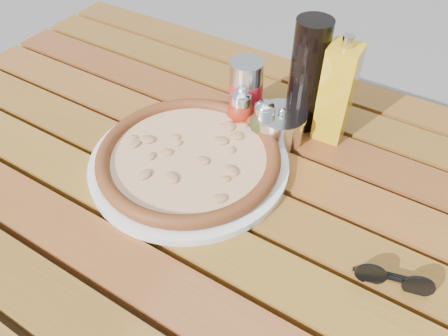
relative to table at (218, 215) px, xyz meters
The scene contains 10 objects.
table is the anchor object (origin of this frame).
plate 0.11m from the table, 165.53° to the left, with size 0.36×0.36×0.01m, color white.
pizza 0.12m from the table, 165.53° to the left, with size 0.33×0.33×0.03m.
pepper_shaker 0.21m from the table, 107.68° to the left, with size 0.06×0.06×0.08m.
oregano_shaker 0.20m from the table, 89.65° to the left, with size 0.07×0.07×0.08m.
dark_bottle 0.30m from the table, 79.06° to the left, with size 0.07×0.07×0.22m, color black.
soda_can 0.26m from the table, 107.47° to the left, with size 0.07×0.07×0.12m.
olive_oil_cruet 0.31m from the table, 65.41° to the left, with size 0.06×0.06×0.21m.
parmesan_tin 0.21m from the table, 79.96° to the left, with size 0.11×0.11×0.07m.
sunglasses 0.33m from the table, ahead, with size 0.11×0.05×0.04m.
Camera 1 is at (0.28, -0.43, 1.31)m, focal length 35.00 mm.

